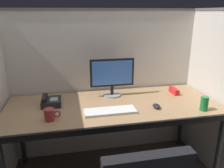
{
  "coord_description": "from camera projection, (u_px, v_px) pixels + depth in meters",
  "views": [
    {
      "loc": [
        -0.39,
        -1.52,
        1.54
      ],
      "look_at": [
        0.0,
        0.35,
        0.92
      ],
      "focal_mm": 35.71,
      "sensor_mm": 36.0,
      "label": 1
    }
  ],
  "objects": [
    {
      "name": "desk_phone",
      "position": [
        51.0,
        102.0,
        1.99
      ],
      "size": [
        0.17,
        0.19,
        0.09
      ],
      "color": "black",
      "rests_on": "desk"
    },
    {
      "name": "computer_mouse",
      "position": [
        157.0,
        106.0,
        1.94
      ],
      "size": [
        0.06,
        0.1,
        0.04
      ],
      "color": "black",
      "rests_on": "desk"
    },
    {
      "name": "coffee_mug",
      "position": [
        50.0,
        115.0,
        1.71
      ],
      "size": [
        0.13,
        0.08,
        0.09
      ],
      "color": "#993333",
      "rests_on": "desk"
    },
    {
      "name": "red_stapler",
      "position": [
        174.0,
        91.0,
        2.28
      ],
      "size": [
        0.04,
        0.15,
        0.06
      ],
      "primitive_type": "cube",
      "color": "red",
      "rests_on": "desk"
    },
    {
      "name": "soda_can",
      "position": [
        204.0,
        104.0,
        1.88
      ],
      "size": [
        0.07,
        0.07,
        0.12
      ],
      "primitive_type": "cylinder",
      "color": "#197233",
      "rests_on": "desk"
    },
    {
      "name": "keyboard_main",
      "position": [
        110.0,
        111.0,
        1.85
      ],
      "size": [
        0.43,
        0.15,
        0.02
      ],
      "primitive_type": "cube",
      "color": "silver",
      "rests_on": "desk"
    },
    {
      "name": "desk",
      "position": [
        113.0,
        110.0,
        2.01
      ],
      "size": [
        1.9,
        0.8,
        0.74
      ],
      "color": "#997551",
      "rests_on": "ground"
    },
    {
      "name": "monitor_center",
      "position": [
        112.0,
        75.0,
        2.16
      ],
      "size": [
        0.43,
        0.17,
        0.37
      ],
      "color": "gray",
      "rests_on": "desk"
    },
    {
      "name": "cubicle_partition_right",
      "position": [
        219.0,
        95.0,
        2.09
      ],
      "size": [
        0.06,
        1.41,
        1.57
      ],
      "color": "beige",
      "rests_on": "ground"
    },
    {
      "name": "cubicle_partition_rear",
      "position": [
        105.0,
        84.0,
        2.41
      ],
      "size": [
        2.21,
        0.06,
        1.57
      ],
      "color": "beige",
      "rests_on": "ground"
    }
  ]
}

